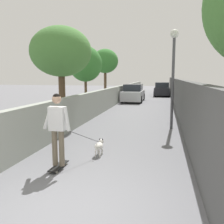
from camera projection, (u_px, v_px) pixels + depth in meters
ground_plane at (143, 108)px, 17.60m from camera, size 80.00×80.00×0.00m
wall_left at (104, 100)px, 16.04m from camera, size 48.00×0.30×1.40m
fence_right at (179, 96)px, 15.03m from camera, size 48.00×0.30×2.06m
tree_left_near at (85, 64)px, 16.98m from camera, size 2.29×2.29×4.28m
tree_left_mid at (61, 52)px, 11.49m from camera, size 2.85×2.85×4.54m
tree_left_far at (105, 61)px, 22.72m from camera, size 2.40×2.40×4.72m
lamp_post at (173, 61)px, 10.30m from camera, size 0.36×0.36×4.15m
skateboard at (59, 166)px, 6.07m from camera, size 0.80×0.21×0.08m
person_skateboarder at (57, 124)px, 5.91m from camera, size 0.23×0.71×1.76m
dog at (99, 146)px, 7.07m from camera, size 1.52×0.82×1.06m
car_near at (133, 93)px, 22.01m from camera, size 4.32×1.80×1.54m
car_far at (162, 90)px, 28.42m from camera, size 4.23×1.80×1.54m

